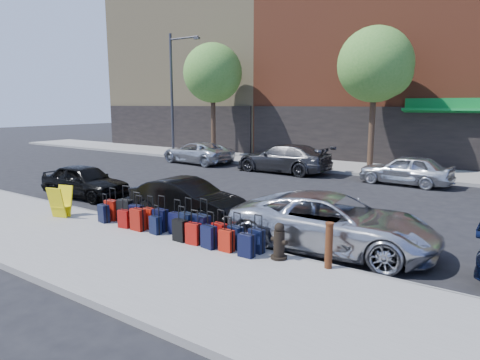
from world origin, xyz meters
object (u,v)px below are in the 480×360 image
Objects in this scene: car_near_1 at (187,200)px; car_far_1 at (283,158)px; tree_center at (378,67)px; streetlight at (174,87)px; car_far_2 at (406,170)px; car_near_0 at (85,181)px; bollard at (329,245)px; tree_left at (215,75)px; suitcase_front_5 at (176,223)px; car_near_2 at (333,223)px; car_far_0 at (197,153)px; display_rack at (61,202)px; fire_hydrant at (279,242)px.

car_far_1 reaches higher than car_near_1.
car_near_1 is at bearing -97.84° from tree_center.
streetlight is 16.40m from car_far_2.
streetlight is 2.13× the size of car_near_0.
tree_center reaches higher than car_near_1.
streetlight reaches higher than bollard.
car_far_1 is at bearing -21.97° from car_near_0.
tree_left is 18.07m from suitcase_front_5.
tree_center is 1.46× the size of car_near_2.
car_far_0 reaches higher than car_near_0.
tree_center is 7.39× the size of bollard.
car_near_0 is (3.44, -12.46, -4.77)m from tree_left.
tree_center is 1.93× the size of car_near_0.
car_far_1 is (0.86, 12.27, 0.13)m from display_rack.
car_near_2 is (-0.55, 1.51, 0.04)m from bollard.
suitcase_front_5 is at bearing -109.40° from car_near_0.
bollard is 8.39m from display_rack.
tree_center is 6.63m from car_far_1.
tree_center is 16.43m from display_rack.
car_far_0 is 1.18× the size of car_far_2.
tree_left is 1.90× the size of car_near_1.
fire_hydrant is (3.14, -0.04, 0.09)m from suitcase_front_5.
streetlight reaches higher than car_far_1.
streetlight is at bearing 42.64° from car_near_1.
suitcase_front_5 is 0.25× the size of car_near_0.
car_far_1 reaches higher than display_rack.
car_far_2 is (7.03, 12.30, 0.06)m from display_rack.
bollard is at bearing 34.42° from car_far_1.
car_near_0 is 10.17m from car_near_2.
streetlight is 2.10× the size of car_near_1.
suitcase_front_5 is at bearing -5.45° from display_rack.
streetlight is 20.82m from car_near_2.
fire_hydrant is (2.53, -14.32, -4.88)m from tree_center.
tree_left reaches higher than car_near_1.
tree_center is at bearing -33.20° from car_near_0.
tree_left is 5.47m from car_far_0.
car_near_2 reaches higher than car_far_2.
fire_hydrant is 9.77m from car_near_0.
car_near_2 is at bearing -35.95° from streetlight.
fire_hydrant is 1.14m from bollard.
bollard is (1.12, 0.11, 0.13)m from fire_hydrant.
streetlight is 1.60× the size of car_near_2.
car_near_0 reaches higher than suitcase_front_5.
car_near_0 is 0.95× the size of car_far_2.
car_near_2 is 16.43m from car_far_0.
car_far_0 is at bearing -165.17° from tree_center.
car_near_1 is 0.97× the size of car_far_2.
car_near_1 is at bearing 13.31° from car_far_1.
streetlight reaches higher than fire_hydrant.
bollard is 5.63m from car_near_1.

